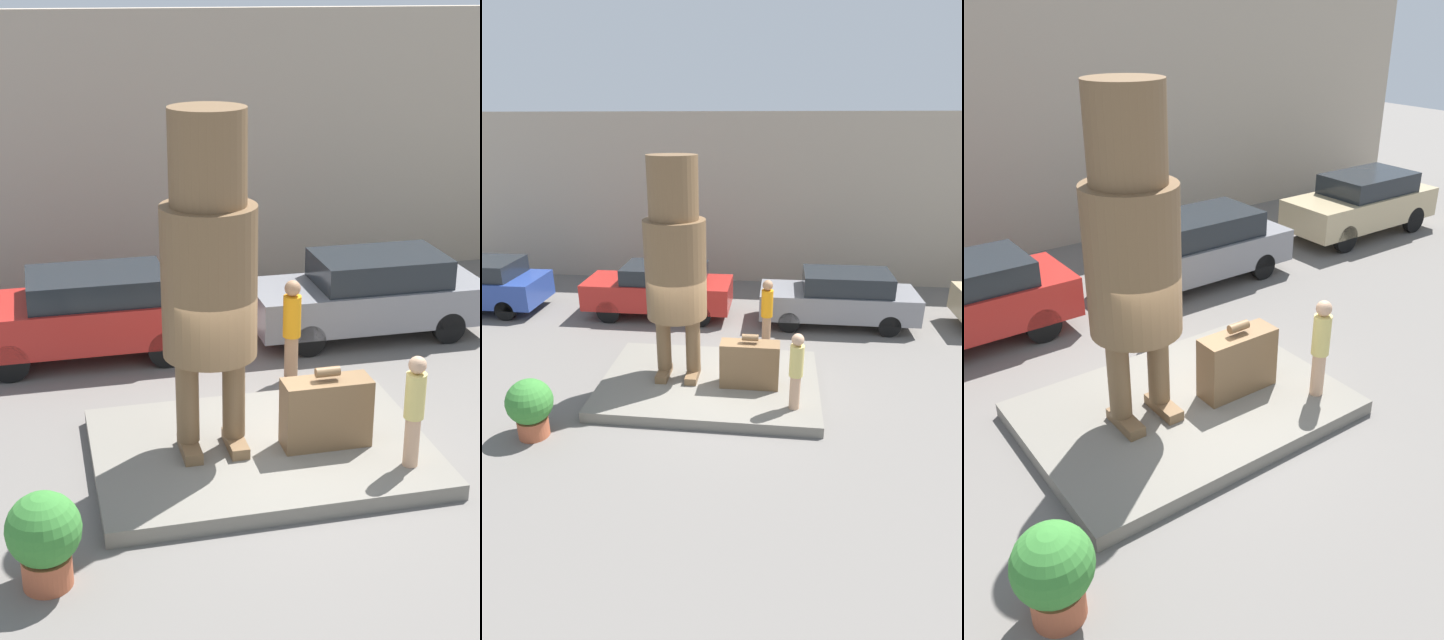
# 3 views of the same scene
# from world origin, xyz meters

# --- Properties ---
(ground_plane) EXTENTS (60.00, 60.00, 0.00)m
(ground_plane) POSITION_xyz_m (0.00, 0.00, 0.00)
(ground_plane) COLOR slate
(pedestal) EXTENTS (4.75, 3.35, 0.23)m
(pedestal) POSITION_xyz_m (0.00, 0.00, 0.11)
(pedestal) COLOR slate
(pedestal) RESTS_ON ground_plane
(building_backdrop) EXTENTS (28.00, 0.60, 5.85)m
(building_backdrop) POSITION_xyz_m (0.00, 8.39, 2.92)
(building_backdrop) COLOR tan
(building_backdrop) RESTS_ON ground_plane
(statue_figure) EXTENTS (1.28, 1.28, 4.72)m
(statue_figure) POSITION_xyz_m (-0.71, 0.10, 2.99)
(statue_figure) COLOR brown
(statue_figure) RESTS_ON pedestal
(giant_suitcase) EXTENTS (1.25, 0.47, 1.19)m
(giant_suitcase) POSITION_xyz_m (0.88, -0.18, 0.73)
(giant_suitcase) COLOR brown
(giant_suitcase) RESTS_ON pedestal
(tourist) EXTENTS (0.27, 0.27, 1.60)m
(tourist) POSITION_xyz_m (1.82, -1.00, 1.11)
(tourist) COLOR tan
(tourist) RESTS_ON pedestal
(parked_car_red) EXTENTS (4.35, 1.70, 1.59)m
(parked_car_red) POSITION_xyz_m (-2.10, 4.27, 0.85)
(parked_car_red) COLOR #B2231E
(parked_car_red) RESTS_ON ground_plane
(parked_car_grey) EXTENTS (4.42, 1.71, 1.58)m
(parked_car_grey) POSITION_xyz_m (3.19, 4.16, 0.83)
(parked_car_grey) COLOR gray
(parked_car_grey) RESTS_ON ground_plane
(planter_pot) EXTENTS (0.86, 0.86, 1.16)m
(planter_pot) POSITION_xyz_m (-3.06, -2.17, 0.64)
(planter_pot) COLOR #AD5638
(planter_pot) RESTS_ON ground_plane
(worker_hivis) EXTENTS (0.30, 0.30, 1.79)m
(worker_hivis) POSITION_xyz_m (1.16, 2.47, 0.98)
(worker_hivis) COLOR #A87A56
(worker_hivis) RESTS_ON ground_plane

